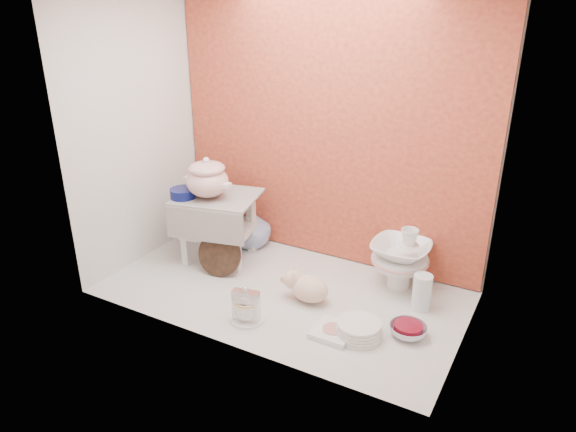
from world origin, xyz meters
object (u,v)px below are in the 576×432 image
at_px(floral_platter, 208,214).
at_px(dinner_plate_stack, 359,329).
at_px(blue_white_vase, 251,226).
at_px(plush_pig, 310,289).
at_px(crystal_bowl, 408,331).
at_px(step_stool, 219,227).
at_px(soup_tureen, 207,178).
at_px(gold_rim_teacup, 247,309).
at_px(porcelain_tower, 400,257).
at_px(mantel_clock, 246,305).

xyz_separation_m(floral_platter, dinner_plate_stack, (1.18, -0.47, -0.14)).
bearing_deg(blue_white_vase, plush_pig, -33.25).
bearing_deg(plush_pig, blue_white_vase, 164.79).
relative_size(plush_pig, crystal_bowl, 1.45).
bearing_deg(blue_white_vase, step_stool, -109.54).
bearing_deg(crystal_bowl, plush_pig, 175.67).
bearing_deg(soup_tureen, blue_white_vase, 69.20).
bearing_deg(floral_platter, dinner_plate_stack, -21.97).
bearing_deg(plush_pig, step_stool, -176.59).
xyz_separation_m(floral_platter, gold_rim_teacup, (0.67, -0.61, -0.12)).
bearing_deg(blue_white_vase, dinner_plate_stack, -30.53).
xyz_separation_m(soup_tureen, plush_pig, (0.69, -0.13, -0.42)).
height_order(floral_platter, plush_pig, floral_platter).
bearing_deg(crystal_bowl, porcelain_tower, 114.29).
bearing_deg(gold_rim_teacup, step_stool, 136.46).
distance_m(step_stool, floral_platter, 0.24).
bearing_deg(crystal_bowl, blue_white_vase, 158.94).
bearing_deg(step_stool, mantel_clock, -57.25).
distance_m(gold_rim_teacup, crystal_bowl, 0.74).
distance_m(mantel_clock, plush_pig, 0.35).
distance_m(floral_platter, crystal_bowl, 1.42).
distance_m(blue_white_vase, mantel_clock, 0.80).
relative_size(gold_rim_teacup, porcelain_tower, 0.36).
distance_m(soup_tureen, crystal_bowl, 1.30).
distance_m(blue_white_vase, gold_rim_teacup, 0.79).
relative_size(gold_rim_teacup, crystal_bowl, 0.73).
height_order(blue_white_vase, dinner_plate_stack, blue_white_vase).
height_order(step_stool, soup_tureen, soup_tureen).
bearing_deg(porcelain_tower, crystal_bowl, -65.71).
bearing_deg(floral_platter, crystal_bowl, -14.80).
xyz_separation_m(blue_white_vase, plush_pig, (0.59, -0.39, -0.05)).
xyz_separation_m(dinner_plate_stack, crystal_bowl, (0.19, 0.11, -0.01)).
bearing_deg(plush_pig, floral_platter, 177.33).
relative_size(mantel_clock, gold_rim_teacup, 1.48).
bearing_deg(soup_tureen, porcelain_tower, 12.64).
bearing_deg(porcelain_tower, step_stool, -169.67).
bearing_deg(crystal_bowl, step_stool, 169.79).
bearing_deg(dinner_plate_stack, gold_rim_teacup, -165.32).
bearing_deg(floral_platter, blue_white_vase, 13.68).
distance_m(mantel_clock, crystal_bowl, 0.74).
xyz_separation_m(blue_white_vase, dinner_plate_stack, (0.91, -0.54, -0.09)).
distance_m(plush_pig, dinner_plate_stack, 0.36).
xyz_separation_m(floral_platter, crystal_bowl, (1.37, -0.36, -0.15)).
distance_m(dinner_plate_stack, crystal_bowl, 0.22).
bearing_deg(porcelain_tower, plush_pig, -133.42).
relative_size(blue_white_vase, crystal_bowl, 1.49).
height_order(blue_white_vase, crystal_bowl, blue_white_vase).
height_order(blue_white_vase, mantel_clock, blue_white_vase).
height_order(plush_pig, dinner_plate_stack, plush_pig).
height_order(soup_tureen, mantel_clock, soup_tureen).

